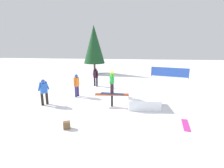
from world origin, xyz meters
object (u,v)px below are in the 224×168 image
at_px(bystander_black, 96,76).
at_px(bystander_blue, 44,91).
at_px(loose_snowboard_white, 142,84).
at_px(pine_tree_near, 94,44).
at_px(backpack_on_snow, 67,125).
at_px(loose_snowboard_magenta, 186,125).
at_px(rail_feature, 112,96).
at_px(main_rider_on_rail, 112,83).
at_px(bystander_orange, 77,84).

xyz_separation_m(bystander_black, bystander_blue, (2.21, 4.97, 0.01)).
distance_m(bystander_blue, loose_snowboard_white, 8.96).
bearing_deg(pine_tree_near, backpack_on_snow, 96.58).
relative_size(bystander_black, loose_snowboard_magenta, 1.25).
bearing_deg(bystander_black, pine_tree_near, 135.69).
bearing_deg(loose_snowboard_white, pine_tree_near, 168.43).
bearing_deg(pine_tree_near, bystander_blue, 85.92).
xyz_separation_m(rail_feature, pine_tree_near, (3.35, -11.17, 2.86)).
bearing_deg(loose_snowboard_magenta, bystander_blue, 85.58).
xyz_separation_m(main_rider_on_rail, bystander_black, (1.95, -4.81, -0.59)).
relative_size(rail_feature, bystander_black, 1.27).
bearing_deg(bystander_black, rail_feature, -34.72).
xyz_separation_m(bystander_blue, loose_snowboard_magenta, (-7.84, 1.93, -0.89)).
distance_m(main_rider_on_rail, loose_snowboard_white, 6.67).
bearing_deg(bystander_blue, backpack_on_snow, 81.54).
bearing_deg(bystander_blue, loose_snowboard_white, 175.83).
distance_m(rail_feature, main_rider_on_rail, 0.82).
distance_m(bystander_orange, backpack_on_snow, 4.85).
height_order(rail_feature, bystander_blue, bystander_blue).
bearing_deg(bystander_blue, main_rider_on_rail, 133.12).
xyz_separation_m(bystander_orange, pine_tree_near, (0.67, -9.48, 2.61)).
relative_size(main_rider_on_rail, pine_tree_near, 0.24).
relative_size(loose_snowboard_white, pine_tree_near, 0.22).
relative_size(bystander_orange, pine_tree_near, 0.28).
bearing_deg(rail_feature, backpack_on_snow, 56.91).
xyz_separation_m(bystander_orange, loose_snowboard_magenta, (-6.37, 3.78, -0.89)).
distance_m(main_rider_on_rail, bystander_black, 5.22).
xyz_separation_m(rail_feature, main_rider_on_rail, (0.00, 0.00, 0.82)).
height_order(main_rider_on_rail, bystander_black, main_rider_on_rail).
relative_size(rail_feature, loose_snowboard_magenta, 1.58).
relative_size(main_rider_on_rail, bystander_orange, 0.86).
xyz_separation_m(loose_snowboard_magenta, pine_tree_near, (7.04, -13.27, 3.50)).
bearing_deg(main_rider_on_rail, backpack_on_snow, 66.19).
bearing_deg(bystander_black, loose_snowboard_white, 51.23).
relative_size(main_rider_on_rail, bystander_blue, 0.86).
height_order(loose_snowboard_white, pine_tree_near, pine_tree_near).
distance_m(rail_feature, bystander_black, 5.19).
distance_m(rail_feature, bystander_orange, 3.18).
bearing_deg(loose_snowboard_magenta, main_rider_on_rail, 69.80).
height_order(loose_snowboard_magenta, backpack_on_snow, backpack_on_snow).
bearing_deg(rail_feature, pine_tree_near, -76.74).
height_order(bystander_orange, loose_snowboard_magenta, bystander_orange).
bearing_deg(main_rider_on_rail, loose_snowboard_white, -103.51).
relative_size(rail_feature, main_rider_on_rail, 1.45).
bearing_deg(bystander_orange, rail_feature, -109.61).
bearing_deg(loose_snowboard_magenta, bystander_black, 48.64).
bearing_deg(bystander_orange, bystander_blue, 153.86).
height_order(rail_feature, backpack_on_snow, rail_feature).
height_order(rail_feature, pine_tree_near, pine_tree_near).
bearing_deg(loose_snowboard_magenta, bystander_orange, 68.73).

